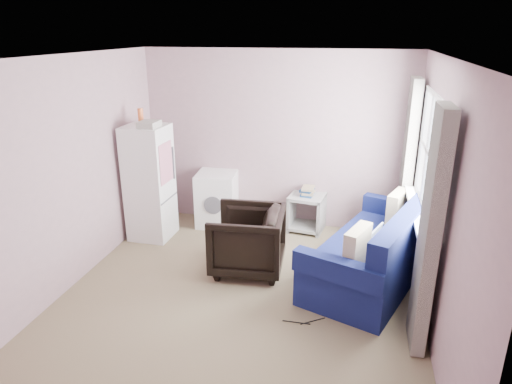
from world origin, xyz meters
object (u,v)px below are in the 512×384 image
at_px(fridge, 150,182).
at_px(sofa, 377,253).
at_px(washing_machine, 217,198).
at_px(armchair, 247,237).
at_px(side_table, 307,210).

relative_size(fridge, sofa, 0.78).
bearing_deg(washing_machine, sofa, -31.80).
height_order(fridge, sofa, fridge).
xyz_separation_m(armchair, sofa, (1.50, 0.09, -0.08)).
xyz_separation_m(fridge, washing_machine, (0.75, 0.61, -0.38)).
xyz_separation_m(washing_machine, sofa, (2.26, -1.15, -0.07)).
xyz_separation_m(fridge, side_table, (2.06, 0.68, -0.49)).
distance_m(side_table, sofa, 1.54).
distance_m(washing_machine, side_table, 1.32).
relative_size(fridge, side_table, 2.71).
distance_m(fridge, sofa, 3.09).
bearing_deg(sofa, armchair, -155.72).
relative_size(armchair, fridge, 0.48).
distance_m(armchair, washing_machine, 1.45).
height_order(washing_machine, sofa, sofa).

